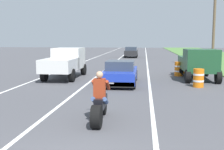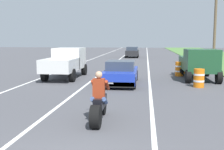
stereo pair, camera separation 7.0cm
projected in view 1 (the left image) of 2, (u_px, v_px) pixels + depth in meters
name	position (u px, v px, depth m)	size (l,w,h in m)	color
lane_stripe_left_solid	(67.00, 68.00, 25.26)	(0.14, 120.00, 0.01)	white
lane_stripe_right_solid	(148.00, 69.00, 24.44)	(0.14, 120.00, 0.01)	white
lane_stripe_centre_dashed	(107.00, 68.00, 24.85)	(0.14, 120.00, 0.01)	white
motorcycle_with_rider	(100.00, 104.00, 8.72)	(0.70, 2.21, 1.62)	black
sports_car_blue	(121.00, 73.00, 16.16)	(1.84, 4.30, 1.37)	#1E38B2
pickup_truck_left_lane_white	(65.00, 62.00, 18.65)	(2.02, 4.80, 1.98)	silver
pickup_truck_right_shoulder_dark_green	(198.00, 62.00, 18.06)	(2.02, 4.80, 1.98)	#1E4C2D
utility_pole_roadside	(214.00, 19.00, 25.46)	(0.24, 0.24, 8.88)	brown
construction_barrel_nearest	(199.00, 78.00, 15.15)	(0.58, 0.58, 1.00)	orange
construction_barrel_mid	(179.00, 69.00, 19.74)	(0.58, 0.58, 1.00)	orange
construction_barrel_far	(183.00, 67.00, 21.21)	(0.58, 0.58, 1.00)	orange
distant_car_far_ahead	(131.00, 52.00, 39.59)	(1.80, 4.00, 1.50)	#262628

